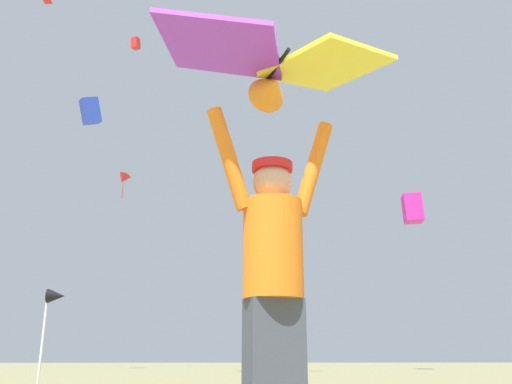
{
  "coord_description": "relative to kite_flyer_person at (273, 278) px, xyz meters",
  "views": [
    {
      "loc": [
        -0.1,
        -3.12,
        0.51
      ],
      "look_at": [
        0.2,
        1.27,
        1.87
      ],
      "focal_mm": 37.63,
      "sensor_mm": 36.0,
      "label": 1
    }
  ],
  "objects": [
    {
      "name": "distant_kite_red_far_center",
      "position": [
        -11.26,
        25.94,
        20.66
      ],
      "size": [
        0.68,
        0.68,
        0.15
      ],
      "color": "red"
    },
    {
      "name": "distant_kite_magenta_high_right",
      "position": [
        8.45,
        20.12,
        6.11
      ],
      "size": [
        0.95,
        0.96,
        1.34
      ],
      "color": "#DB2393"
    },
    {
      "name": "kite_flyer_person",
      "position": [
        0.0,
        0.0,
        0.0
      ],
      "size": [
        0.81,
        0.41,
        1.92
      ],
      "color": "#424751",
      "rests_on": "ground"
    },
    {
      "name": "held_stunt_kite",
      "position": [
        0.02,
        -0.06,
        1.29
      ],
      "size": [
        1.54,
        0.98,
        0.38
      ],
      "color": "black"
    },
    {
      "name": "distant_kite_red_mid_right",
      "position": [
        -6.49,
        29.59,
        10.39
      ],
      "size": [
        1.02,
        0.93,
        1.74
      ],
      "color": "red"
    },
    {
      "name": "distant_kite_red_overhead_distant",
      "position": [
        -5.57,
        25.28,
        17.47
      ],
      "size": [
        0.61,
        0.58,
        0.71
      ],
      "color": "red"
    },
    {
      "name": "marker_flag",
      "position": [
        -3.0,
        6.16,
        0.45
      ],
      "size": [
        0.3,
        0.24,
        1.61
      ],
      "color": "silver",
      "rests_on": "ground"
    },
    {
      "name": "distant_kite_blue_low_left",
      "position": [
        -6.8,
        21.47,
        11.16
      ],
      "size": [
        1.25,
        1.32,
        1.52
      ],
      "color": "blue"
    }
  ]
}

